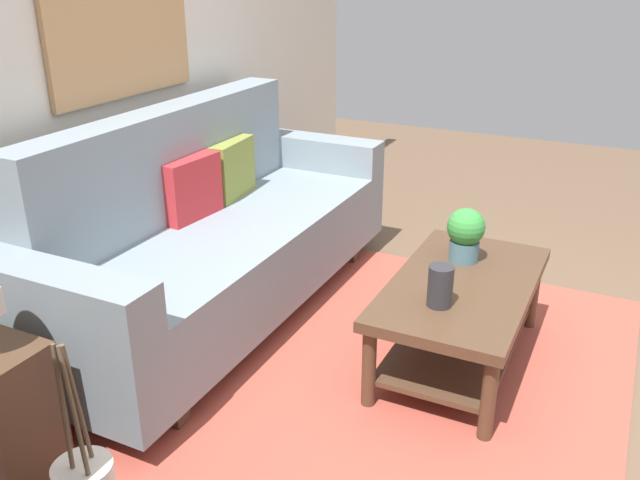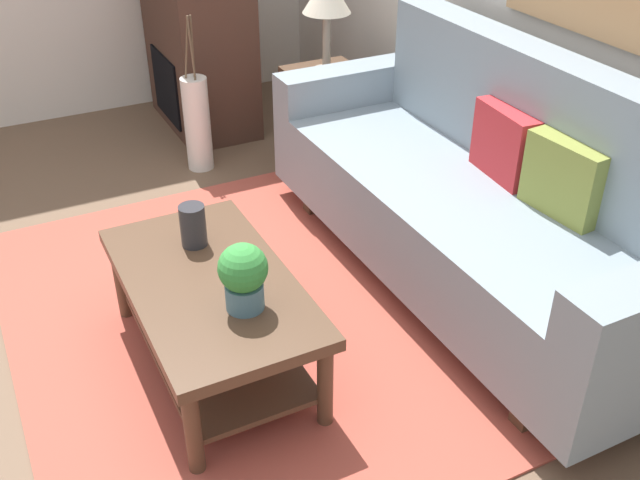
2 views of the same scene
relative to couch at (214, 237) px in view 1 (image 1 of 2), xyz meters
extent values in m
plane|color=brown|center=(-0.17, -1.54, -0.43)|extent=(9.47, 9.47, 0.00)
cube|color=silver|center=(-0.17, 0.54, 0.92)|extent=(5.47, 0.10, 2.70)
cube|color=#B24C3D|center=(-0.17, -1.04, -0.43)|extent=(2.49, 2.07, 0.01)
cube|color=gray|center=(0.00, -0.06, -0.11)|extent=(1.98, 0.84, 0.40)
cube|color=gray|center=(0.00, 0.26, 0.37)|extent=(1.98, 0.20, 0.56)
cube|color=gray|center=(-1.09, -0.06, -0.01)|extent=(0.20, 0.84, 0.60)
cube|color=gray|center=(1.09, -0.06, -0.01)|extent=(0.20, 0.84, 0.60)
cube|color=#513826|center=(-0.89, -0.06, -0.37)|extent=(0.08, 0.74, 0.12)
cube|color=#513826|center=(0.89, -0.06, -0.37)|extent=(0.08, 0.74, 0.12)
cube|color=red|center=(0.00, 0.12, 0.25)|extent=(0.37, 0.15, 0.32)
cube|color=olive|center=(0.38, 0.12, 0.25)|extent=(0.37, 0.15, 0.32)
cube|color=#513826|center=(0.06, -1.30, -0.03)|extent=(1.10, 0.60, 0.05)
cube|color=#513826|center=(0.06, -1.30, -0.31)|extent=(0.98, 0.50, 0.02)
cylinder|color=#513826|center=(-0.43, -1.55, -0.24)|extent=(0.06, 0.06, 0.38)
cylinder|color=#513826|center=(0.55, -1.55, -0.24)|extent=(0.06, 0.06, 0.38)
cylinder|color=#513826|center=(-0.43, -1.05, -0.24)|extent=(0.06, 0.06, 0.38)
cylinder|color=#513826|center=(0.55, -1.05, -0.24)|extent=(0.06, 0.06, 0.38)
cylinder|color=#2D2D33|center=(-0.21, -1.27, 0.09)|extent=(0.11, 0.11, 0.18)
cylinder|color=slate|center=(0.28, -1.24, 0.05)|extent=(0.14, 0.14, 0.10)
sphere|color=green|center=(0.28, -1.24, 0.17)|extent=(0.18, 0.18, 0.18)
cylinder|color=brown|center=(-1.68, -0.77, 0.32)|extent=(0.05, 0.02, 0.36)
cylinder|color=brown|center=(-1.71, -0.75, 0.32)|extent=(0.02, 0.02, 0.36)
cylinder|color=brown|center=(-1.71, -0.78, 0.32)|extent=(0.03, 0.05, 0.36)
cube|color=tan|center=(0.00, 0.47, 1.09)|extent=(0.99, 0.03, 0.80)
camera|label=1|loc=(-2.66, -1.91, 1.35)|focal=37.69mm
camera|label=2|loc=(2.32, -1.96, 1.64)|focal=41.56mm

